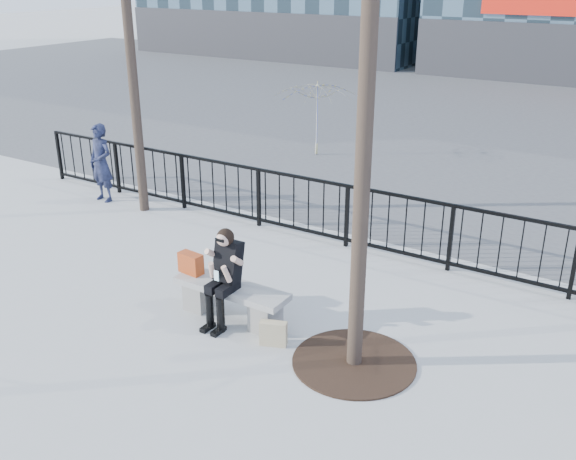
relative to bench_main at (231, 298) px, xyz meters
The scene contains 10 objects.
ground 0.30m from the bench_main, ahead, with size 120.00×120.00×0.00m, color #A5A5A0.
street_surface 15.00m from the bench_main, 90.00° to the left, with size 60.00×23.00×0.01m, color #474747.
railing 3.01m from the bench_main, 90.00° to the left, with size 14.00×0.06×1.10m.
tree_grate 1.92m from the bench_main, ahead, with size 1.50×1.50×0.02m, color black.
bench_main is the anchor object (origin of this frame).
seated_woman 0.40m from the bench_main, 90.00° to the right, with size 0.50×0.64×1.34m.
handbag 0.78m from the bench_main, behind, with size 0.35×0.17×0.29m, color #AB3C15.
shopping_bag 0.90m from the bench_main, 17.76° to the right, with size 0.34×0.13×0.32m, color beige.
standing_man 5.68m from the bench_main, 153.93° to the left, with size 0.58×0.38×1.58m, color black.
vendor_umbrella 8.38m from the bench_main, 111.93° to the left, with size 2.04×2.08×1.87m, color yellow.
Camera 1 is at (4.69, -6.09, 4.41)m, focal length 40.00 mm.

